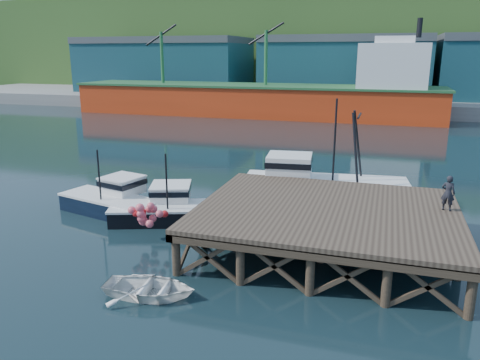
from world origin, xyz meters
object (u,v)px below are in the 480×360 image
at_px(trawler, 321,185).
at_px(dockworker, 448,193).
at_px(dinghy, 150,288).
at_px(boat_black, 170,207).
at_px(boat_navy, 113,199).

distance_m(trawler, dockworker, 8.51).
bearing_deg(dinghy, boat_black, 14.09).
distance_m(dinghy, dockworker, 14.00).
relative_size(boat_navy, dockworker, 4.01).
distance_m(boat_black, trawler, 9.34).
bearing_deg(trawler, boat_navy, -164.33).
height_order(trawler, dockworker, trawler).
bearing_deg(boat_black, dockworker, -20.51).
xyz_separation_m(trawler, dockworker, (6.49, -5.28, 1.59)).
bearing_deg(trawler, dinghy, -116.68).
bearing_deg(dockworker, trawler, -23.62).
relative_size(dinghy, dockworker, 2.17).
bearing_deg(boat_navy, boat_black, 10.81).
relative_size(boat_navy, trawler, 0.65).
bearing_deg(dinghy, dockworker, -61.37).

